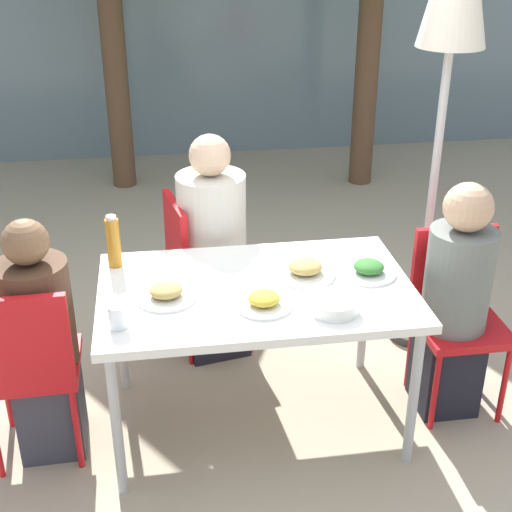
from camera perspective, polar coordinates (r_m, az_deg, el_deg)
name	(u,v)px	position (r m, az deg, el deg)	size (l,w,h in m)	color
ground_plane	(256,421)	(3.53, 0.00, -13.07)	(24.00, 24.00, 0.00)	tan
dining_table	(256,298)	(3.15, 0.00, -3.40)	(1.37, 0.86, 0.74)	white
chair_left	(28,361)	(3.17, -17.76, -8.01)	(0.41, 0.41, 0.88)	red
person_left	(42,346)	(3.22, -16.76, -6.94)	(0.31, 0.31, 1.13)	#383842
chair_right	(457,304)	(3.55, 15.76, -3.75)	(0.40, 0.40, 0.88)	red
person_right	(454,306)	(3.45, 15.60, -3.85)	(0.31, 0.31, 1.17)	black
chair_far	(196,262)	(3.83, -4.81, -0.49)	(0.47, 0.47, 0.88)	red
person_far	(213,254)	(3.78, -3.48, 0.16)	(0.38, 0.38, 1.23)	black
closed_umbrella	(455,1)	(3.67, 15.64, 19.05)	(0.36, 0.36, 2.39)	#333333
plate_0	(166,293)	(3.04, -7.20, -2.97)	(0.26, 0.26, 0.07)	white
plate_1	(369,270)	(3.25, 9.00, -1.08)	(0.25, 0.25, 0.07)	white
plate_2	(305,269)	(3.21, 3.94, -1.08)	(0.28, 0.28, 0.08)	white
plate_3	(264,301)	(2.96, 0.63, -3.64)	(0.24, 0.24, 0.07)	white
bottle	(113,242)	(3.31, -11.35, 1.11)	(0.06, 0.06, 0.25)	#B7751E
drinking_cup	(118,317)	(2.86, -10.98, -4.78)	(0.07, 0.07, 0.10)	white
salad_bowl	(334,305)	(2.94, 6.29, -3.94)	(0.20, 0.20, 0.06)	white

